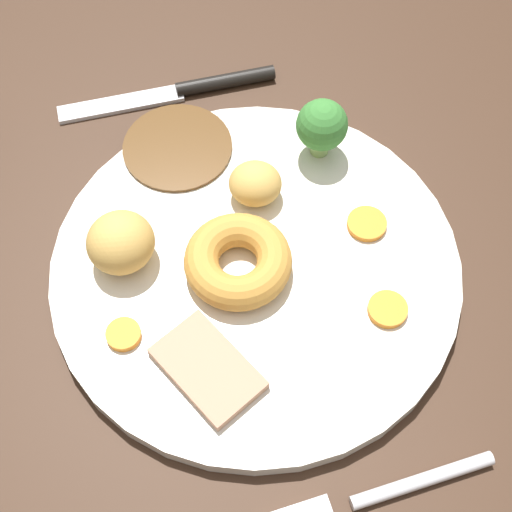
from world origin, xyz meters
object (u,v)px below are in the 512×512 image
at_px(roast_potato_right, 121,242).
at_px(knife, 187,89).
at_px(carrot_coin_back, 124,334).
at_px(broccoli_floret, 322,126).
at_px(yorkshire_pudding, 238,261).
at_px(roast_potato_left, 255,184).
at_px(carrot_coin_side, 388,309).
at_px(carrot_coin_front, 367,224).
at_px(dinner_plate, 256,268).
at_px(fork, 372,497).
at_px(meat_slice_main, 208,368).

xyz_separation_m(roast_potato_right, knife, (0.14, -0.10, -0.03)).
height_order(carrot_coin_back, broccoli_floret, broccoli_floret).
distance_m(yorkshire_pudding, roast_potato_left, 0.07).
bearing_deg(carrot_coin_side, roast_potato_left, 20.94).
bearing_deg(carrot_coin_front, dinner_plate, 89.18).
distance_m(carrot_coin_back, carrot_coin_side, 0.18).
distance_m(fork, knife, 0.36).
bearing_deg(roast_potato_right, roast_potato_left, -81.95).
bearing_deg(roast_potato_left, fork, 175.94).
height_order(meat_slice_main, carrot_coin_back, meat_slice_main).
bearing_deg(dinner_plate, meat_slice_main, 136.66).
relative_size(carrot_coin_front, knife, 0.16).
distance_m(dinner_plate, yorkshire_pudding, 0.02).
xyz_separation_m(meat_slice_main, yorkshire_pudding, (0.06, -0.05, 0.01)).
bearing_deg(fork, yorkshire_pudding, -79.01).
bearing_deg(meat_slice_main, knife, -16.27).
distance_m(roast_potato_left, carrot_coin_back, 0.15).
height_order(yorkshire_pudding, broccoli_floret, broccoli_floret).
xyz_separation_m(carrot_coin_side, knife, (0.25, 0.06, -0.01)).
xyz_separation_m(meat_slice_main, broccoli_floret, (0.14, -0.14, 0.03)).
xyz_separation_m(meat_slice_main, carrot_coin_front, (0.06, -0.15, -0.00)).
xyz_separation_m(yorkshire_pudding, knife, (0.18, -0.03, -0.02)).
height_order(meat_slice_main, carrot_coin_side, meat_slice_main).
distance_m(yorkshire_pudding, broccoli_floret, 0.12).
height_order(roast_potato_left, knife, roast_potato_left).
bearing_deg(roast_potato_right, meat_slice_main, -166.31).
bearing_deg(meat_slice_main, dinner_plate, -43.34).
bearing_deg(carrot_coin_back, carrot_coin_side, -106.16).
bearing_deg(carrot_coin_side, dinner_plate, 45.01).
height_order(carrot_coin_front, carrot_coin_side, same).
bearing_deg(meat_slice_main, broccoli_floret, -46.04).
distance_m(meat_slice_main, broccoli_floret, 0.20).
relative_size(carrot_coin_back, broccoli_floret, 0.47).
distance_m(dinner_plate, carrot_coin_back, 0.11).
height_order(carrot_coin_front, carrot_coin_back, same).
relative_size(dinner_plate, knife, 1.59).
bearing_deg(fork, roast_potato_left, -89.27).
bearing_deg(roast_potato_left, yorkshire_pudding, 147.28).
bearing_deg(carrot_coin_back, dinner_plate, -79.63).
relative_size(roast_potato_right, broccoli_floret, 0.95).
distance_m(meat_slice_main, carrot_coin_side, 0.13).
height_order(roast_potato_right, carrot_coin_side, roast_potato_right).
relative_size(dinner_plate, carrot_coin_side, 10.67).
xyz_separation_m(dinner_plate, carrot_coin_front, (-0.00, -0.09, 0.01)).
relative_size(meat_slice_main, roast_potato_right, 1.49).
relative_size(roast_potato_left, fork, 0.26).
distance_m(meat_slice_main, roast_potato_left, 0.14).
height_order(carrot_coin_front, fork, carrot_coin_front).
bearing_deg(carrot_coin_front, meat_slice_main, 112.95).
bearing_deg(roast_potato_right, carrot_coin_back, 162.26).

